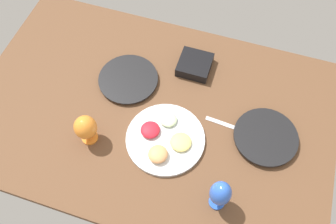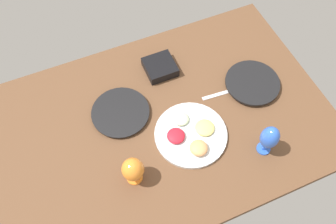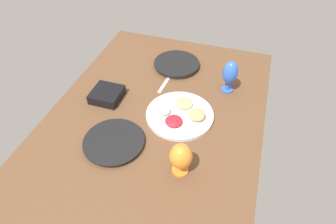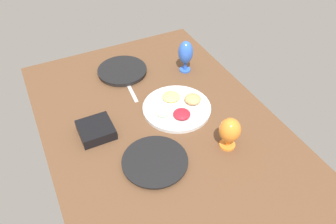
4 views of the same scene
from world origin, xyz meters
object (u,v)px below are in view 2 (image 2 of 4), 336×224
Objects in this scene: fruit_platter at (191,135)px; square_bowl_black at (160,67)px; hurricane_glass_orange at (133,170)px; dinner_plate_right at (121,113)px; dinner_plate_left at (252,83)px; hurricane_glass_blue at (269,138)px.

square_bowl_black is (-1.53, -40.40, 1.21)cm from fruit_platter.
fruit_platter is at bearing 87.83° from square_bowl_black.
hurricane_glass_orange reaches higher than square_bowl_black.
fruit_platter is (-25.58, 23.75, 0.41)cm from dinner_plate_right.
hurricane_glass_orange is at bearing 15.72° from fruit_platter.
dinner_plate_left is at bearing -162.46° from hurricane_glass_orange.
square_bowl_black reaches higher than dinner_plate_right.
hurricane_glass_orange is 0.83× the size of hurricane_glass_blue.
dinner_plate_left is at bearing 171.28° from dinner_plate_right.
dinner_plate_left is 0.81× the size of fruit_platter.
dinner_plate_right is 1.80× the size of hurricane_glass_orange.
dinner_plate_left is at bearing -161.10° from fruit_platter.
hurricane_glass_orange is at bearing 56.79° from square_bowl_black.
fruit_platter is at bearing -164.28° from hurricane_glass_orange.
hurricane_glass_blue is (-52.71, 42.49, 10.06)cm from dinner_plate_right.
square_bowl_black is at bearing -34.78° from dinner_plate_left.
square_bowl_black is at bearing -92.17° from fruit_platter.
dinner_plate_right is 1.84× the size of square_bowl_black.
hurricane_glass_blue is at bearing 170.03° from hurricane_glass_orange.
hurricane_glass_orange is at bearing -9.97° from hurricane_glass_blue.
fruit_platter is at bearing -34.64° from hurricane_glass_blue.
hurricane_glass_orange is at bearing 17.54° from dinner_plate_left.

